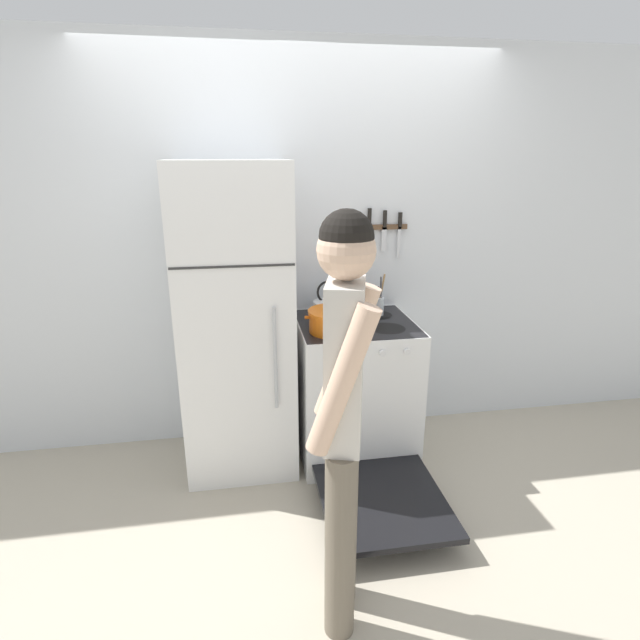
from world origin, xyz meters
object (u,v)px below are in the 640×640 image
object	(u,v)px
refrigerator	(237,323)
dutch_oven_pot	(335,321)
stove_range	(356,391)
utensil_jar	(379,304)
tea_kettle	(328,307)
person	(344,410)

from	to	relation	value
refrigerator	dutch_oven_pot	bearing A→B (deg)	-15.22
dutch_oven_pot	stove_range	bearing A→B (deg)	30.63
refrigerator	utensil_jar	size ratio (longest dim) A/B	7.01
dutch_oven_pot	tea_kettle	distance (m)	0.27
refrigerator	tea_kettle	size ratio (longest dim) A/B	7.68
dutch_oven_pot	tea_kettle	xyz separation A→B (m)	(0.01, 0.27, 0.01)
dutch_oven_pot	utensil_jar	world-z (taller)	utensil_jar
dutch_oven_pot	refrigerator	bearing A→B (deg)	164.78
utensil_jar	stove_range	bearing A→B (deg)	-135.55
utensil_jar	person	bearing A→B (deg)	-110.92
refrigerator	person	world-z (taller)	refrigerator
tea_kettle	utensil_jar	distance (m)	0.33
refrigerator	dutch_oven_pot	size ratio (longest dim) A/B	5.29
stove_range	tea_kettle	xyz separation A→B (m)	(-0.15, 0.17, 0.52)
refrigerator	utensil_jar	xyz separation A→B (m)	(0.91, 0.12, 0.04)
dutch_oven_pot	person	bearing A→B (deg)	-99.28
refrigerator	person	size ratio (longest dim) A/B	1.08
tea_kettle	person	bearing A→B (deg)	-98.01
stove_range	person	bearing A→B (deg)	-106.00
stove_range	person	world-z (taller)	person
stove_range	tea_kettle	bearing A→B (deg)	131.10
utensil_jar	dutch_oven_pot	bearing A→B (deg)	-141.43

